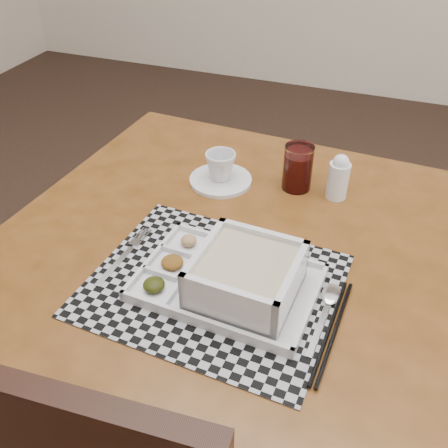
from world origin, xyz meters
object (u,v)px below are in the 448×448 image
(dining_table, at_px, (236,277))
(serving_tray, at_px, (239,279))
(juice_glass, at_px, (298,169))
(creamer_bottle, at_px, (339,177))
(cup, at_px, (221,166))

(dining_table, height_order, serving_tray, serving_tray)
(juice_glass, xyz_separation_m, creamer_bottle, (0.10, -0.01, 0.00))
(creamer_bottle, bearing_deg, cup, -172.86)
(serving_tray, height_order, cup, serving_tray)
(serving_tray, bearing_deg, juice_glass, 88.32)
(cup, bearing_deg, dining_table, -56.93)
(juice_glass, height_order, creamer_bottle, creamer_bottle)
(creamer_bottle, bearing_deg, dining_table, -120.11)
(dining_table, distance_m, juice_glass, 0.30)
(juice_glass, bearing_deg, serving_tray, -91.68)
(cup, bearing_deg, serving_tray, -59.41)
(serving_tray, distance_m, creamer_bottle, 0.39)
(dining_table, xyz_separation_m, juice_glass, (0.06, 0.27, 0.13))
(cup, xyz_separation_m, creamer_bottle, (0.27, 0.03, 0.01))
(cup, relative_size, juice_glass, 0.67)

